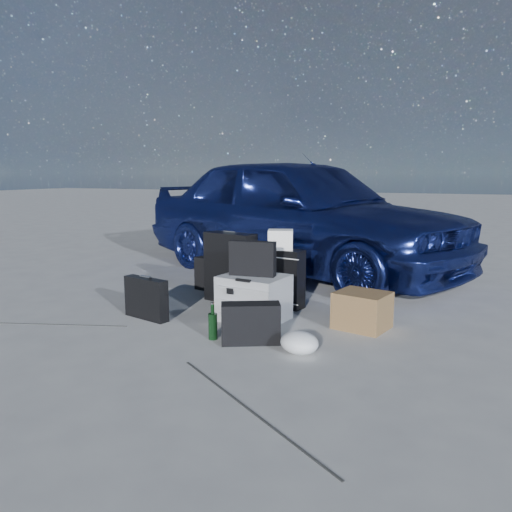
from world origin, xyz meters
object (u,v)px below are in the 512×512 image
Objects in this scene: suitcase_right at (280,278)px; suitcase_left at (230,268)px; duffel_bag at (228,275)px; green_bottle at (213,322)px; car at (298,214)px; cardboard_box at (362,310)px; pelican_case at (254,298)px; briefcase at (146,298)px.

suitcase_left is at bearing -165.07° from suitcase_right.
suitcase_right reaches higher than duffel_bag.
duffel_bag is at bearing 111.80° from green_bottle.
cardboard_box is at bearing -127.48° from car.
suitcase_left is at bearing 108.93° from green_bottle.
pelican_case is 0.97m from briefcase.
car is 2.92m from green_bottle.
suitcase_right is 2.00× the size of green_bottle.
green_bottle is at bearing -85.70° from suitcase_right.
car is at bearing 106.41° from pelican_case.
car is at bearing 89.48° from duffel_bag.
green_bottle is at bearing -144.08° from cardboard_box.
suitcase_right is 0.78× the size of duffel_bag.
car is 9.49× the size of briefcase.
pelican_case is 1.34× the size of cardboard_box.
car is 1.79m from suitcase_left.
green_bottle is at bearing -90.09° from pelican_case.
cardboard_box is (1.26, -2.09, -0.62)m from car.
suitcase_right is at bearing -146.03° from car.
suitcase_right is at bearing -11.00° from duffel_bag.
suitcase_right is at bearing 156.14° from cardboard_box.
suitcase_left reaches higher than green_bottle.
car is 6.41× the size of suitcase_left.
pelican_case is at bearing 81.75° from green_bottle.
car reaches higher than briefcase.
suitcase_left is at bearing 142.15° from pelican_case.
suitcase_left is 1.24× the size of suitcase_right.
suitcase_right is (0.97, 0.86, 0.10)m from briefcase.
cardboard_box is (1.85, 0.47, -0.03)m from briefcase.
briefcase is 0.96m from suitcase_left.
suitcase_left is at bearing 76.90° from briefcase.
briefcase is at bearing -165.67° from cardboard_box.
duffel_bag is (-0.75, 0.36, -0.10)m from suitcase_right.
duffel_bag is at bearing 136.26° from pelican_case.
cardboard_box is 1.27m from green_bottle.
suitcase_left is 0.53m from suitcase_right.
cardboard_box is at bearing 29.04° from briefcase.
suitcase_left is 2.48× the size of green_bottle.
suitcase_left is (0.44, 0.83, 0.17)m from briefcase.
briefcase is 1.68× the size of green_bottle.
car is at bearing 94.66° from green_bottle.
duffel_bag is at bearing 132.23° from suitcase_left.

